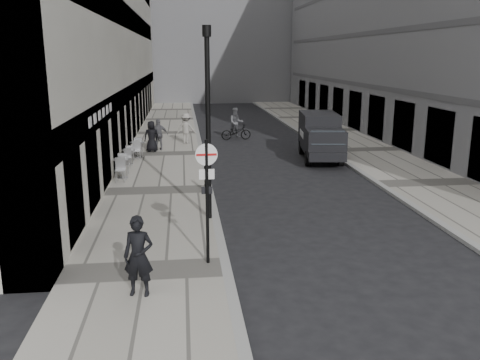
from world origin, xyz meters
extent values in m
plane|color=black|center=(0.00, 0.00, 0.00)|extent=(120.00, 120.00, 0.00)
cube|color=#A6A196|center=(-2.00, 18.00, 0.06)|extent=(4.00, 60.00, 0.12)
cube|color=#A6A196|center=(9.00, 18.00, 0.06)|extent=(4.00, 60.00, 0.12)
cube|color=slate|center=(1.50, 56.00, 11.00)|extent=(24.00, 16.00, 22.00)
imported|color=black|center=(-2.00, 1.40, 1.02)|extent=(0.72, 0.54, 1.79)
cylinder|color=black|center=(-0.43, 3.00, 1.69)|extent=(0.08, 0.08, 3.14)
cylinder|color=white|center=(-0.43, 3.00, 2.91)|extent=(0.54, 0.07, 0.54)
cube|color=#B21414|center=(-0.43, 2.98, 2.91)|extent=(0.49, 0.05, 0.05)
cube|color=white|center=(-0.43, 3.03, 2.41)|extent=(0.38, 0.05, 0.25)
cylinder|color=black|center=(-0.20, 6.65, 3.00)|extent=(0.15, 0.15, 5.76)
cylinder|color=black|center=(-0.20, 6.65, 5.93)|extent=(0.27, 0.27, 0.34)
cylinder|color=black|center=(-0.15, 9.97, 0.53)|extent=(0.11, 0.11, 0.82)
cylinder|color=black|center=(-0.15, 9.88, 0.60)|extent=(0.13, 0.13, 0.96)
cylinder|color=black|center=(5.01, 14.60, 0.36)|extent=(0.34, 0.75, 0.72)
cylinder|color=black|center=(6.60, 14.39, 0.36)|extent=(0.34, 0.75, 0.72)
cylinder|color=black|center=(5.40, 17.65, 0.36)|extent=(0.34, 0.75, 0.72)
cylinder|color=black|center=(6.99, 17.45, 0.36)|extent=(0.34, 0.75, 0.72)
cube|color=black|center=(6.10, 16.83, 1.40)|extent=(2.21, 3.47, 1.81)
cube|color=black|center=(5.79, 14.41, 1.13)|extent=(2.00, 1.85, 1.27)
cube|color=#1E2328|center=(5.71, 13.73, 1.50)|extent=(1.61, 0.52, 0.67)
imported|color=black|center=(2.36, 22.79, 0.50)|extent=(1.95, 0.85, 0.99)
imported|color=#5A5B5F|center=(2.36, 22.79, 1.10)|extent=(0.98, 0.80, 1.87)
imported|color=#5E5D63|center=(-2.31, 19.01, 0.99)|extent=(1.08, 0.61, 1.74)
imported|color=#9C9790|center=(-0.78, 21.06, 1.02)|extent=(1.32, 1.02, 1.81)
imported|color=black|center=(-2.68, 18.60, 0.96)|extent=(0.84, 0.57, 1.68)
cylinder|color=#B8B8BA|center=(-3.60, 12.52, 0.14)|extent=(0.48, 0.48, 0.03)
cylinder|color=#B8B8BA|center=(-3.60, 12.52, 0.54)|extent=(0.07, 0.07, 0.81)
cylinder|color=#B8B8BA|center=(-3.60, 12.52, 0.94)|extent=(0.77, 0.77, 0.03)
cylinder|color=#B9B9BB|center=(-3.32, 16.95, 0.14)|extent=(0.47, 0.47, 0.03)
cylinder|color=#B9B9BB|center=(-3.32, 16.95, 0.53)|extent=(0.06, 0.06, 0.79)
cylinder|color=#B9B9BB|center=(-3.32, 16.95, 0.92)|extent=(0.75, 0.75, 0.03)
cylinder|color=#B5B5B8|center=(-3.60, 15.38, 0.13)|extent=(0.41, 0.41, 0.03)
cylinder|color=#B5B5B8|center=(-3.60, 15.38, 0.47)|extent=(0.06, 0.06, 0.69)
cylinder|color=#B5B5B8|center=(-3.60, 15.38, 0.82)|extent=(0.65, 0.65, 0.03)
camera|label=1|loc=(-0.97, -9.00, 5.22)|focal=38.00mm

